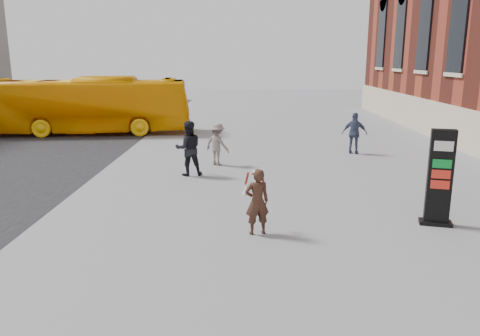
{
  "coord_description": "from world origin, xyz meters",
  "views": [
    {
      "loc": [
        0.12,
        -9.56,
        3.91
      ],
      "look_at": [
        -0.02,
        1.46,
        1.3
      ],
      "focal_mm": 35.0,
      "sensor_mm": 36.0,
      "label": 1
    }
  ],
  "objects_px": {
    "pedestrian_a": "(189,148)",
    "info_pylon": "(440,178)",
    "pedestrian_c": "(355,133)",
    "woman": "(257,201)",
    "bus": "(87,105)",
    "pedestrian_b": "(217,144)"
  },
  "relations": [
    {
      "from": "info_pylon",
      "to": "woman",
      "type": "relative_size",
      "value": 1.51
    },
    {
      "from": "info_pylon",
      "to": "pedestrian_b",
      "type": "bearing_deg",
      "value": 145.92
    },
    {
      "from": "bus",
      "to": "pedestrian_a",
      "type": "xyz_separation_m",
      "value": [
        6.36,
        -8.87,
        -0.55
      ]
    },
    {
      "from": "woman",
      "to": "pedestrian_a",
      "type": "relative_size",
      "value": 0.82
    },
    {
      "from": "bus",
      "to": "pedestrian_b",
      "type": "bearing_deg",
      "value": -140.8
    },
    {
      "from": "pedestrian_c",
      "to": "woman",
      "type": "bearing_deg",
      "value": 83.0
    },
    {
      "from": "bus",
      "to": "pedestrian_c",
      "type": "distance_m",
      "value": 13.79
    },
    {
      "from": "info_pylon",
      "to": "pedestrian_c",
      "type": "bearing_deg",
      "value": 104.74
    },
    {
      "from": "info_pylon",
      "to": "pedestrian_b",
      "type": "xyz_separation_m",
      "value": [
        -5.63,
        6.34,
        -0.37
      ]
    },
    {
      "from": "woman",
      "to": "bus",
      "type": "relative_size",
      "value": 0.14
    },
    {
      "from": "info_pylon",
      "to": "pedestrian_c",
      "type": "height_order",
      "value": "info_pylon"
    },
    {
      "from": "woman",
      "to": "info_pylon",
      "type": "bearing_deg",
      "value": 174.63
    },
    {
      "from": "woman",
      "to": "pedestrian_a",
      "type": "distance_m",
      "value": 5.84
    },
    {
      "from": "woman",
      "to": "pedestrian_c",
      "type": "relative_size",
      "value": 0.89
    },
    {
      "from": "pedestrian_a",
      "to": "info_pylon",
      "type": "bearing_deg",
      "value": 128.82
    },
    {
      "from": "pedestrian_b",
      "to": "info_pylon",
      "type": "bearing_deg",
      "value": 166.39
    },
    {
      "from": "info_pylon",
      "to": "pedestrian_b",
      "type": "relative_size",
      "value": 1.47
    },
    {
      "from": "info_pylon",
      "to": "woman",
      "type": "bearing_deg",
      "value": -156.99
    },
    {
      "from": "woman",
      "to": "pedestrian_c",
      "type": "bearing_deg",
      "value": -128.9
    },
    {
      "from": "pedestrian_a",
      "to": "pedestrian_b",
      "type": "distance_m",
      "value": 1.81
    },
    {
      "from": "info_pylon",
      "to": "bus",
      "type": "bearing_deg",
      "value": 147.65
    },
    {
      "from": "info_pylon",
      "to": "pedestrian_a",
      "type": "height_order",
      "value": "info_pylon"
    }
  ]
}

